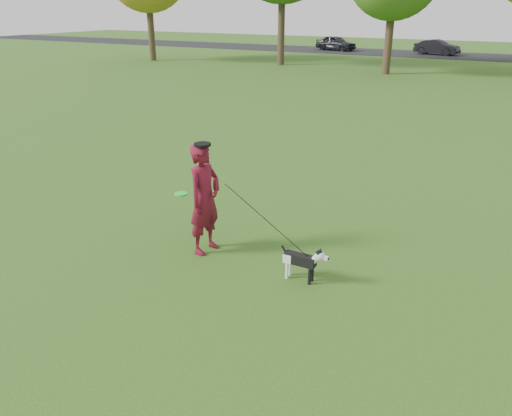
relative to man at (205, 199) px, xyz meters
The scene contains 7 objects.
ground 1.08m from the man, ahead, with size 120.00×120.00×0.00m, color #285116.
road 39.99m from the man, 89.33° to the left, with size 120.00×7.00×0.02m, color black.
man is the anchor object (origin of this frame).
dog 2.03m from the man, ahead, with size 0.81×0.16×0.62m.
car_left 41.76m from the man, 106.81° to the left, with size 1.55×3.86×1.32m, color black.
car_mid 40.09m from the man, 94.27° to the left, with size 1.30×3.73×1.23m, color black.
man_held_items 1.22m from the man, ahead, with size 2.61×0.32×1.55m.
Camera 1 is at (4.08, -6.56, 4.07)m, focal length 35.00 mm.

